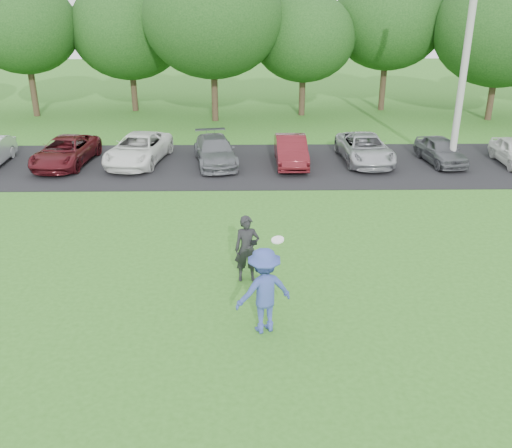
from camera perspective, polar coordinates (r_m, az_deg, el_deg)
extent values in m
plane|color=#31691E|center=(12.62, 0.27, -11.72)|extent=(100.00, 100.00, 0.00)
cube|color=black|center=(24.45, -0.37, 5.93)|extent=(32.00, 6.50, 0.03)
cylinder|color=#9F9E9A|center=(24.65, 20.28, 15.71)|extent=(0.28, 0.28, 9.27)
imported|color=#344595|center=(12.51, 0.80, -6.68)|extent=(1.47, 1.16, 1.99)
cylinder|color=white|center=(12.02, 2.18, -1.59)|extent=(0.28, 0.27, 0.11)
imported|color=black|center=(14.63, -0.91, -2.50)|extent=(0.68, 0.48, 1.78)
cube|color=black|center=(14.36, -0.20, -1.86)|extent=(0.15, 0.11, 0.10)
imported|color=#4C1016|center=(25.57, -18.51, 6.90)|extent=(2.32, 4.34, 1.16)
imported|color=white|center=(25.06, -11.68, 7.36)|extent=(2.68, 4.63, 1.21)
imported|color=#5C5F64|center=(24.45, -4.11, 7.31)|extent=(2.23, 4.15, 1.14)
imported|color=#531218|center=(24.34, 3.52, 7.32)|extent=(1.29, 3.66, 1.20)
imported|color=#ABADB2|center=(25.15, 10.84, 7.42)|extent=(2.17, 4.29, 1.16)
imported|color=#525459|center=(25.75, 17.99, 7.01)|extent=(1.73, 3.40, 1.11)
cylinder|color=#38281C|center=(36.03, -21.34, 12.15)|extent=(0.36, 0.36, 2.70)
ellipsoid|color=#214C19|center=(35.63, -22.20, 17.77)|extent=(5.94, 5.94, 5.05)
cylinder|color=#38281C|center=(35.94, -12.09, 12.75)|extent=(0.36, 0.36, 2.20)
ellipsoid|color=#214C19|center=(35.51, -12.59, 18.47)|extent=(6.68, 6.68, 5.68)
cylinder|color=#38281C|center=(32.55, -4.15, 12.60)|extent=(0.36, 0.36, 2.70)
ellipsoid|color=#214C19|center=(32.06, -4.37, 19.89)|extent=(7.42, 7.42, 6.31)
cylinder|color=#38281C|center=(34.07, 4.62, 12.63)|extent=(0.36, 0.36, 2.20)
ellipsoid|color=#214C19|center=(33.64, 4.81, 18.10)|extent=(5.76, 5.76, 4.90)
cylinder|color=#38281C|center=(36.20, 12.55, 13.19)|extent=(0.36, 0.36, 2.70)
ellipsoid|color=#214C19|center=(35.79, 13.09, 19.16)|extent=(6.50, 6.50, 5.53)
cylinder|color=#38281C|center=(35.32, 22.41, 11.38)|extent=(0.36, 0.36, 2.20)
ellipsoid|color=#214C19|center=(34.87, 23.39, 17.50)|extent=(7.24, 7.24, 6.15)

